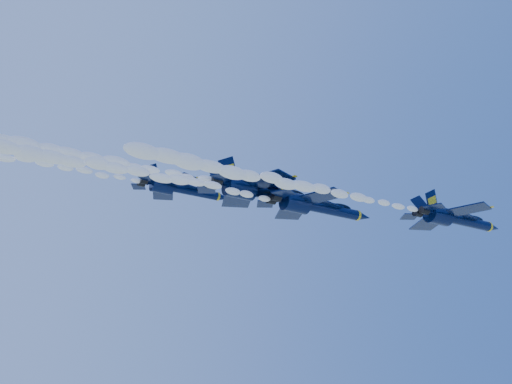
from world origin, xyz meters
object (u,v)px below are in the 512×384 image
jet_second (316,206)px  jet_fourth (180,189)px  jet_third (264,192)px  jet_lead (455,219)px

jet_second → jet_fourth: jet_fourth is taller
jet_second → jet_third: (-6.83, 3.21, 1.95)m
jet_lead → jet_third: 27.76m
jet_lead → jet_second: size_ratio=0.94×
jet_lead → jet_fourth: jet_fourth is taller
jet_second → jet_third: 7.79m
jet_lead → jet_fourth: (-32.50, 24.52, 6.53)m
jet_third → jet_fourth: 14.51m
jet_third → jet_fourth: (-8.17, 11.64, 2.88)m
jet_lead → jet_fourth: bearing=143.0°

